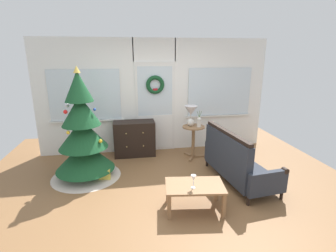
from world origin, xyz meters
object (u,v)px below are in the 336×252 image
object	(u,v)px
table_lamp	(191,113)
coffee_table	(195,188)
dresser_cabinet	(135,138)
wine_glass	(193,179)
side_table	(193,136)
gift_box	(105,174)
christmas_tree	(83,139)
flower_vase	(199,122)
settee_sofa	(235,162)

from	to	relation	value
table_lamp	coffee_table	xyz separation A→B (m)	(-0.42, -1.95, -0.66)
dresser_cabinet	wine_glass	world-z (taller)	dresser_cabinet
side_table	dresser_cabinet	bearing A→B (deg)	163.76
table_lamp	gift_box	bearing A→B (deg)	-156.70
coffee_table	gift_box	xyz separation A→B (m)	(-1.37, 1.18, -0.24)
christmas_tree	dresser_cabinet	xyz separation A→B (m)	(0.94, 0.92, -0.34)
flower_vase	coffee_table	distance (m)	2.00
dresser_cabinet	table_lamp	size ratio (longest dim) A/B	2.05
coffee_table	wine_glass	world-z (taller)	wine_glass
gift_box	side_table	bearing A→B (deg)	21.56
dresser_cabinet	flower_vase	world-z (taller)	flower_vase
flower_vase	wine_glass	size ratio (longest dim) A/B	1.79
table_lamp	wine_glass	bearing A→B (deg)	-102.94
settee_sofa	gift_box	xyz separation A→B (m)	(-2.30, 0.46, -0.28)
wine_glass	flower_vase	bearing A→B (deg)	72.00
christmas_tree	flower_vase	bearing A→B (deg)	12.13
table_lamp	gift_box	xyz separation A→B (m)	(-1.79, -0.77, -0.90)
table_lamp	coffee_table	distance (m)	2.10
side_table	coffee_table	world-z (taller)	side_table
table_lamp	settee_sofa	bearing A→B (deg)	-67.40
christmas_tree	gift_box	xyz separation A→B (m)	(0.35, -0.18, -0.63)
coffee_table	gift_box	world-z (taller)	coffee_table
side_table	wine_glass	xyz separation A→B (m)	(-0.53, -1.98, 0.03)
christmas_tree	coffee_table	xyz separation A→B (m)	(1.72, -1.35, -0.39)
coffee_table	flower_vase	bearing A→B (deg)	72.52
settee_sofa	table_lamp	bearing A→B (deg)	112.60
settee_sofa	table_lamp	distance (m)	1.47
coffee_table	wine_glass	distance (m)	0.22
dresser_cabinet	gift_box	xyz separation A→B (m)	(-0.59, -1.10, -0.29)
table_lamp	christmas_tree	bearing A→B (deg)	-164.48
flower_vase	gift_box	size ratio (longest dim) A/B	1.75
side_table	wine_glass	distance (m)	2.05
table_lamp	wine_glass	size ratio (longest dim) A/B	2.26
coffee_table	gift_box	bearing A→B (deg)	139.26
dresser_cabinet	side_table	distance (m)	1.31
christmas_tree	wine_glass	distance (m)	2.21
coffee_table	wine_glass	xyz separation A→B (m)	(-0.04, -0.08, 0.20)
dresser_cabinet	table_lamp	xyz separation A→B (m)	(1.20, -0.33, 0.61)
settee_sofa	christmas_tree	bearing A→B (deg)	166.56
wine_glass	side_table	bearing A→B (deg)	75.17
christmas_tree	dresser_cabinet	distance (m)	1.36
flower_vase	side_table	bearing A→B (deg)	149.04
side_table	wine_glass	bearing A→B (deg)	-104.83
side_table	gift_box	bearing A→B (deg)	-158.44
dresser_cabinet	table_lamp	distance (m)	1.38
dresser_cabinet	table_lamp	world-z (taller)	table_lamp
table_lamp	wine_glass	world-z (taller)	table_lamp
wine_glass	gift_box	size ratio (longest dim) A/B	0.97
coffee_table	table_lamp	bearing A→B (deg)	77.79
flower_vase	gift_box	bearing A→B (deg)	-161.02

